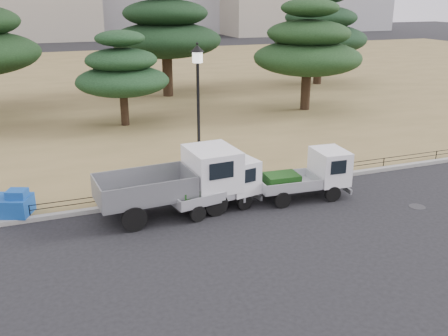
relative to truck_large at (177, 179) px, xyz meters
name	(u,v)px	position (x,y,z in m)	size (l,w,h in m)	color
ground	(244,220)	(1.94, -1.62, -1.23)	(220.00, 220.00, 0.00)	black
lawn	(110,83)	(1.94, 28.98, -1.15)	(120.00, 56.00, 0.15)	olive
curb	(219,192)	(1.94, 0.98, -1.15)	(120.00, 0.25, 0.16)	gray
truck_large	(177,179)	(0.00, 0.00, 0.00)	(5.19, 2.34, 2.21)	black
truck_kei_front	(220,185)	(1.55, -0.23, -0.36)	(3.52, 1.99, 1.76)	black
truck_kei_rear	(309,175)	(5.11, -0.49, -0.31)	(3.60, 1.73, 1.84)	black
street_lamp	(198,95)	(1.25, 1.28, 2.72)	(0.50, 0.50, 5.63)	black
pipe_fence	(217,183)	(1.94, 1.13, -0.79)	(38.00, 0.04, 0.40)	black
tarp_pile	(11,205)	(-5.65, 1.49, -0.71)	(1.68, 1.47, 0.93)	#154CA9
manhole	(417,207)	(8.44, -2.82, -1.22)	(0.60, 0.60, 0.01)	#2D2D30
pine_center_left	(122,71)	(0.42, 12.91, 2.09)	(5.39, 5.39, 5.48)	black
pine_center_right	(166,28)	(5.17, 20.89, 3.95)	(8.19, 8.19, 8.69)	black
pine_east_near	(308,47)	(12.58, 12.92, 3.06)	(7.10, 7.10, 7.17)	black
pine_east_far	(320,29)	(18.78, 21.68, 3.51)	(7.92, 7.92, 7.96)	black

